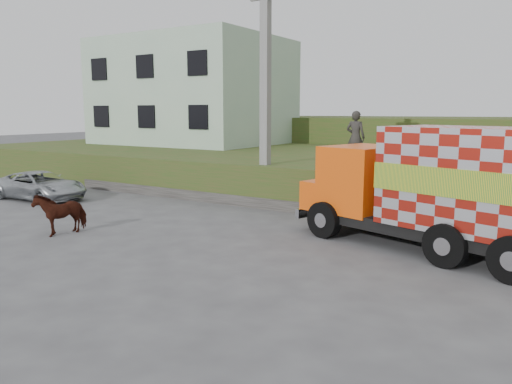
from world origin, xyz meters
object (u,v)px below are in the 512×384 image
Objects in this scene: utility_pole at (265,91)px; suv at (40,186)px; cargo_truck at (441,188)px; cow at (61,213)px; pedestrian at (355,137)px.

utility_pole reaches higher than suv.
cargo_truck is 5.16× the size of cow.
cargo_truck is 3.73× the size of pedestrian.
utility_pole is at bearing 37.63° from pedestrian.
cow is 10.26m from pedestrian.
pedestrian is at bearing 38.44° from utility_pole.
pedestrian is (-4.05, 4.89, 0.89)m from cargo_truck.
pedestrian is (5.32, 8.58, 1.87)m from cow.
suv is 2.04× the size of pedestrian.
cargo_truck reaches higher than cow.
suv is at bearing -160.98° from cargo_truck.
cow is (-9.37, -3.69, -0.98)m from cargo_truck.
suv is at bearing -156.71° from utility_pole.
utility_pole is 9.47m from suv.
cargo_truck is 6.41m from pedestrian.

